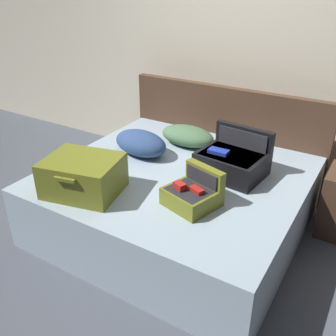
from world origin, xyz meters
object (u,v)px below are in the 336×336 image
(hard_case_large, at_px, (83,175))
(bed, at_px, (176,200))
(pillow_center_head, at_px, (141,143))
(pillow_near_headboard, at_px, (187,136))
(hard_case_medium, at_px, (232,161))
(hard_case_small, at_px, (193,194))

(hard_case_large, bearing_deg, bed, 41.85)
(hard_case_large, bearing_deg, pillow_center_head, 78.72)
(bed, bearing_deg, pillow_near_headboard, 110.29)
(hard_case_medium, relative_size, pillow_center_head, 1.02)
(hard_case_small, xyz_separation_m, pillow_center_head, (-0.75, 0.47, 0.02))
(pillow_near_headboard, xyz_separation_m, pillow_center_head, (-0.24, -0.39, 0.02))
(hard_case_medium, xyz_separation_m, pillow_center_head, (-0.81, -0.06, -0.01))
(bed, distance_m, hard_case_small, 0.57)
(pillow_near_headboard, bearing_deg, hard_case_medium, -29.62)
(pillow_center_head, bearing_deg, hard_case_large, -88.60)
(hard_case_small, bearing_deg, pillow_near_headboard, 137.08)
(pillow_near_headboard, bearing_deg, bed, -69.71)
(bed, bearing_deg, pillow_center_head, 162.71)
(hard_case_small, height_order, pillow_center_head, hard_case_small)
(hard_case_small, bearing_deg, hard_case_large, -144.67)
(hard_case_medium, bearing_deg, pillow_center_head, -169.25)
(hard_case_large, height_order, hard_case_small, hard_case_large)
(bed, height_order, pillow_center_head, pillow_center_head)
(pillow_near_headboard, distance_m, pillow_center_head, 0.46)
(bed, distance_m, pillow_near_headboard, 0.65)
(hard_case_large, distance_m, hard_case_small, 0.78)
(hard_case_medium, xyz_separation_m, hard_case_small, (-0.06, -0.54, -0.03))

